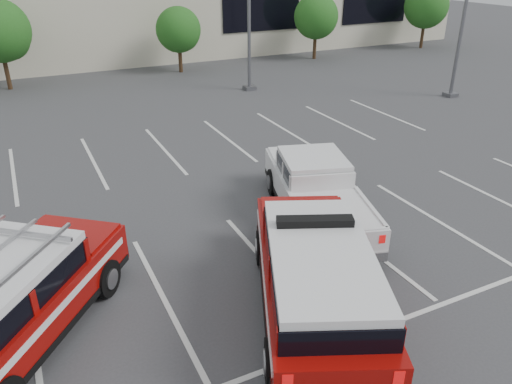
% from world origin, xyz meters
% --- Properties ---
extents(ground, '(120.00, 120.00, 0.00)m').
position_xyz_m(ground, '(0.00, 0.00, 0.00)').
color(ground, '#3B3B3E').
rests_on(ground, ground).
extents(stall_markings, '(23.00, 15.00, 0.01)m').
position_xyz_m(stall_markings, '(0.00, 4.50, 0.01)').
color(stall_markings, silver).
rests_on(stall_markings, ground).
extents(tree_mid_left, '(3.37, 3.37, 4.85)m').
position_xyz_m(tree_mid_left, '(-4.91, 22.05, 3.04)').
color(tree_mid_left, '#3F2B19').
rests_on(tree_mid_left, ground).
extents(tree_mid_right, '(2.77, 2.77, 3.99)m').
position_xyz_m(tree_mid_right, '(5.09, 22.05, 2.50)').
color(tree_mid_right, '#3F2B19').
rests_on(tree_mid_right, ground).
extents(tree_right, '(3.07, 3.07, 4.42)m').
position_xyz_m(tree_right, '(15.09, 22.05, 2.77)').
color(tree_right, '#3F2B19').
rests_on(tree_right, ground).
extents(tree_far_right, '(3.37, 3.37, 4.85)m').
position_xyz_m(tree_far_right, '(25.09, 22.05, 3.04)').
color(tree_far_right, '#3F2B19').
rests_on(tree_far_right, ground).
extents(fire_chief_suv, '(4.34, 6.26, 2.07)m').
position_xyz_m(fire_chief_suv, '(0.02, -1.88, 0.85)').
color(fire_chief_suv, '#860906').
rests_on(fire_chief_suv, ground).
extents(white_pickup, '(3.56, 6.02, 1.75)m').
position_xyz_m(white_pickup, '(2.34, 1.74, 0.70)').
color(white_pickup, silver).
rests_on(white_pickup, ground).
extents(ladder_suv, '(5.06, 5.55, 2.14)m').
position_xyz_m(ladder_suv, '(-5.70, -0.05, 0.85)').
color(ladder_suv, '#860906').
rests_on(ladder_suv, ground).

